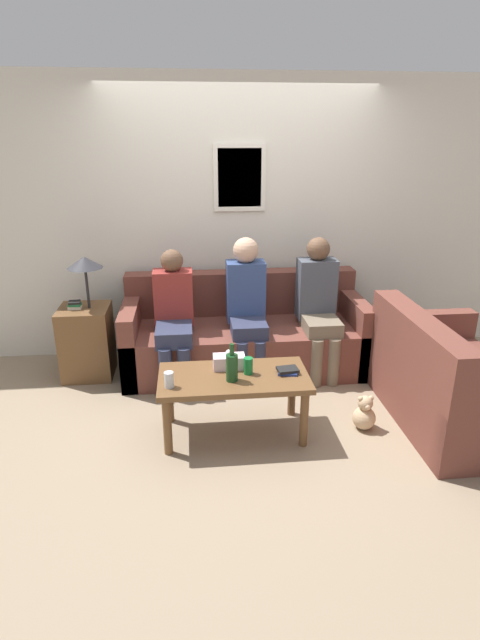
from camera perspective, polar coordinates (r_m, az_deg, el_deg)
ground_plane at (r=4.34m, az=1.24°, el=-8.11°), size 16.00×16.00×0.00m
wall_back at (r=4.85m, az=-0.10°, el=11.31°), size 9.00×0.08×2.60m
couch_main at (r=4.68m, az=0.48°, el=-1.85°), size 2.20×0.88×0.85m
couch_side at (r=4.11m, az=22.86°, el=-6.84°), size 0.88×1.37×0.85m
coffee_table at (r=3.59m, az=-0.72°, el=-7.35°), size 1.07×0.54×0.47m
side_table_with_lamp at (r=4.68m, az=-17.10°, el=-1.78°), size 0.43×0.43×1.10m
wine_bottle at (r=3.45m, az=-0.93°, el=-5.37°), size 0.08×0.08×0.28m
drinking_glass at (r=3.42m, az=-8.12°, el=-6.77°), size 0.06×0.06×0.11m
book_stack at (r=3.60m, az=5.46°, el=-5.77°), size 0.16×0.13×0.04m
soda_can at (r=3.56m, az=0.95°, el=-5.26°), size 0.07×0.07×0.12m
tissue_box at (r=3.65m, az=-1.26°, el=-4.74°), size 0.23×0.12×0.15m
person_left at (r=4.35m, az=-7.57°, el=0.78°), size 0.34×0.63×1.15m
person_middle at (r=4.41m, az=0.78°, el=1.98°), size 0.34×0.58×1.24m
person_right at (r=4.52m, az=8.95°, el=2.03°), size 0.34×0.59×1.23m
teddy_bear at (r=3.89m, az=14.02°, el=-10.42°), size 0.17×0.17×0.27m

